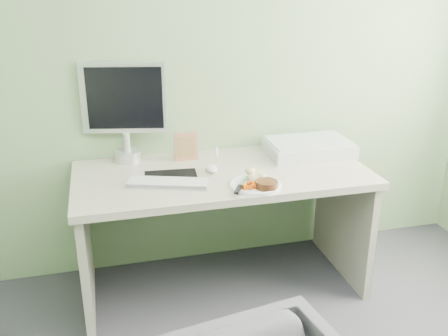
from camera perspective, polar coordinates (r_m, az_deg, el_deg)
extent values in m
plane|color=gray|center=(2.93, -2.08, 13.64)|extent=(3.50, 0.00, 3.50)
cube|color=#BEB09F|center=(2.73, -0.21, -0.77)|extent=(1.60, 0.75, 0.04)
cube|color=#9F9887|center=(2.83, -15.52, -9.06)|extent=(0.04, 0.70, 0.69)
cube|color=#9F9887|center=(3.14, 13.42, -5.66)|extent=(0.04, 0.70, 0.69)
cylinder|color=white|center=(2.54, 3.61, -1.94)|extent=(0.26, 0.26, 0.01)
cylinder|color=black|center=(2.48, 4.86, -1.88)|extent=(0.12, 0.12, 0.04)
ellipsoid|color=#A88852|center=(2.56, 3.93, -0.88)|extent=(0.12, 0.09, 0.06)
cube|color=#E54E04|center=(2.47, 2.92, -1.86)|extent=(0.08, 0.07, 0.04)
cube|color=silver|center=(2.54, 2.24, -1.46)|extent=(0.08, 0.13, 0.01)
cube|color=black|center=(2.43, 1.64, -2.47)|extent=(0.06, 0.09, 0.02)
cube|color=black|center=(2.64, -6.04, -1.16)|extent=(0.30, 0.27, 0.00)
cube|color=white|center=(2.56, -6.40, -1.66)|extent=(0.42, 0.24, 0.02)
ellipsoid|color=white|center=(2.71, -1.41, -0.08)|extent=(0.06, 0.11, 0.04)
cube|color=#AA6C4F|center=(2.88, -4.35, 2.47)|extent=(0.13, 0.02, 0.17)
cylinder|color=white|center=(2.95, -0.87, 1.81)|extent=(0.02, 0.02, 0.05)
cone|color=#9CD0FA|center=(2.94, -0.87, 2.44)|extent=(0.02, 0.02, 0.02)
cube|color=silver|center=(3.03, 9.61, 2.28)|extent=(0.50, 0.34, 0.08)
cylinder|color=silver|center=(2.92, -10.92, 1.38)|extent=(0.15, 0.15, 0.06)
cylinder|color=silver|center=(2.90, -11.03, 2.94)|extent=(0.04, 0.04, 0.10)
cube|color=silver|center=(2.86, -11.42, 7.90)|extent=(0.47, 0.14, 0.40)
cube|color=black|center=(2.83, -11.39, 7.79)|extent=(0.41, 0.09, 0.35)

